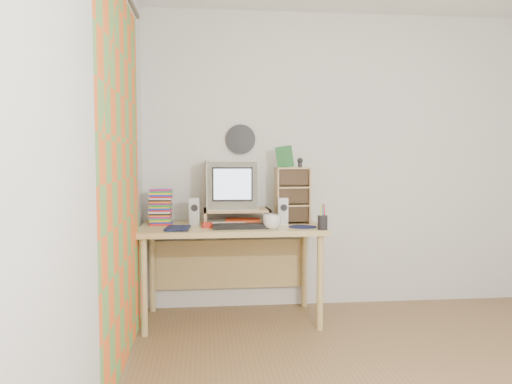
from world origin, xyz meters
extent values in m
plane|color=silver|center=(0.00, 1.75, 1.25)|extent=(3.50, 0.00, 3.50)
plane|color=silver|center=(-1.75, 0.00, 1.25)|extent=(0.00, 3.50, 3.50)
plane|color=orange|center=(-1.71, 0.48, 1.15)|extent=(0.00, 2.20, 2.20)
cylinder|color=black|center=(-0.93, 1.73, 1.43)|extent=(0.25, 0.02, 0.25)
cube|color=#DAB875|center=(-1.03, 1.38, 0.73)|extent=(1.40, 0.70, 0.04)
cube|color=#DAB875|center=(-1.03, 1.71, 0.38)|extent=(1.33, 0.02, 0.41)
cylinder|color=#DAB875|center=(-1.67, 1.09, 0.35)|extent=(0.05, 0.05, 0.71)
cylinder|color=#DAB875|center=(-0.39, 1.09, 0.35)|extent=(0.05, 0.05, 0.71)
cylinder|color=#DAB875|center=(-1.67, 1.67, 0.35)|extent=(0.05, 0.05, 0.71)
cylinder|color=#DAB875|center=(-0.39, 1.67, 0.35)|extent=(0.05, 0.05, 0.71)
cube|color=tan|center=(-1.23, 1.48, 0.81)|extent=(0.02, 0.30, 0.12)
cube|color=tan|center=(-0.73, 1.48, 0.81)|extent=(0.02, 0.30, 0.12)
cube|color=tan|center=(-0.98, 1.48, 0.86)|extent=(0.52, 0.30, 0.02)
cube|color=beige|center=(-1.02, 1.53, 1.06)|extent=(0.40, 0.40, 0.38)
cube|color=#B0B1B5|center=(-1.31, 1.45, 0.86)|extent=(0.08, 0.08, 0.21)
cube|color=#B0B1B5|center=(-0.62, 1.40, 0.86)|extent=(0.09, 0.09, 0.21)
cube|color=black|center=(-0.95, 1.21, 0.76)|extent=(0.45, 0.16, 0.03)
cube|color=tan|center=(-0.53, 1.48, 0.97)|extent=(0.28, 0.16, 0.45)
imported|color=silver|center=(-0.74, 1.16, 0.80)|extent=(0.16, 0.16, 0.11)
imported|color=#0E1435|center=(-1.52, 1.21, 0.77)|extent=(0.22, 0.17, 0.04)
cylinder|color=black|center=(-0.49, 1.23, 0.75)|extent=(0.22, 0.22, 0.00)
cube|color=red|center=(-1.22, 1.28, 0.77)|extent=(0.08, 0.06, 0.04)
cube|color=#185420|center=(-0.60, 1.46, 1.28)|extent=(0.13, 0.05, 0.17)
camera|label=1|loc=(-1.24, -2.47, 1.28)|focal=35.00mm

